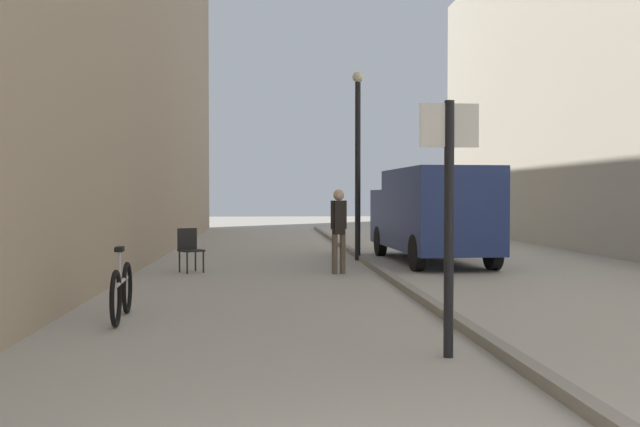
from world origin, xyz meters
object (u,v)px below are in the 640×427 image
(street_sign_post, at_px, (449,205))
(cafe_chair_near_window, at_px, (190,247))
(lamp_post, at_px, (358,153))
(bicycle_leaning, at_px, (122,291))
(pedestrian_main_foreground, at_px, (339,225))
(delivery_van, at_px, (431,212))

(street_sign_post, relative_size, cafe_chair_near_window, 2.77)
(street_sign_post, bearing_deg, lamp_post, -92.63)
(street_sign_post, bearing_deg, bicycle_leaning, -33.00)
(bicycle_leaning, bearing_deg, street_sign_post, -36.47)
(pedestrian_main_foreground, xyz_separation_m, bicycle_leaning, (-3.41, -5.20, -0.64))
(bicycle_leaning, bearing_deg, delivery_van, 48.32)
(pedestrian_main_foreground, distance_m, lamp_post, 3.56)
(delivery_van, height_order, cafe_chair_near_window, delivery_van)
(delivery_van, bearing_deg, street_sign_post, -104.70)
(pedestrian_main_foreground, height_order, delivery_van, delivery_van)
(street_sign_post, height_order, bicycle_leaning, street_sign_post)
(street_sign_post, xyz_separation_m, lamp_post, (0.46, 10.65, 1.18))
(pedestrian_main_foreground, distance_m, cafe_chair_near_window, 3.23)
(lamp_post, distance_m, bicycle_leaning, 9.54)
(delivery_van, bearing_deg, pedestrian_main_foreground, -139.08)
(lamp_post, bearing_deg, street_sign_post, -92.49)
(pedestrian_main_foreground, height_order, lamp_post, lamp_post)
(delivery_van, xyz_separation_m, bicycle_leaning, (-5.94, -7.58, -0.85))
(delivery_van, relative_size, bicycle_leaning, 3.19)
(lamp_post, height_order, cafe_chair_near_window, lamp_post)
(delivery_van, xyz_separation_m, cafe_chair_near_window, (-5.67, -1.83, -0.68))
(bicycle_leaning, bearing_deg, pedestrian_main_foreground, 53.15)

